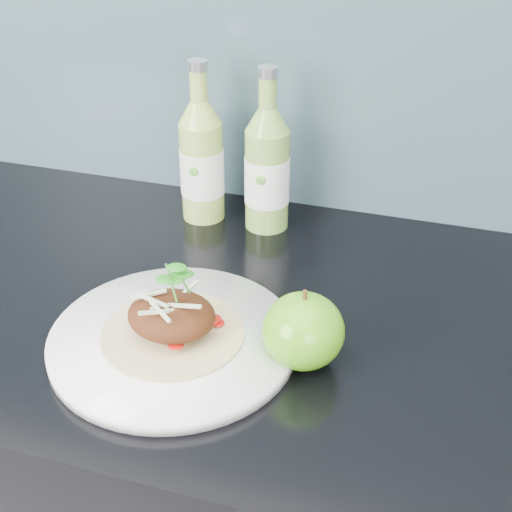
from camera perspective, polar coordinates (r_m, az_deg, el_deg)
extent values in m
cylinder|color=white|center=(0.82, -6.63, -6.70)|extent=(0.37, 0.37, 0.02)
cylinder|color=tan|center=(0.82, -6.67, -6.15)|extent=(0.16, 0.16, 0.00)
ellipsoid|color=#4E240E|center=(0.80, -6.78, -4.76)|extent=(0.10, 0.09, 0.05)
ellipsoid|color=#3B900F|center=(0.78, 3.81, -6.00)|extent=(0.12, 0.12, 0.08)
cylinder|color=#472D14|center=(0.75, 3.93, -3.24)|extent=(0.01, 0.00, 0.01)
cylinder|color=#9BBC4E|center=(1.05, -4.33, 6.77)|extent=(0.08, 0.08, 0.15)
cone|color=#9BBC4E|center=(1.02, -4.53, 11.40)|extent=(0.06, 0.06, 0.03)
cylinder|color=#9BBC4E|center=(1.00, -4.63, 13.44)|extent=(0.02, 0.02, 0.04)
cylinder|color=silver|center=(1.00, -4.70, 14.97)|extent=(0.03, 0.03, 0.01)
cylinder|color=white|center=(1.05, -4.33, 6.79)|extent=(0.08, 0.08, 0.07)
ellipsoid|color=#59A533|center=(1.02, -5.01, 6.75)|extent=(0.01, 0.00, 0.01)
cylinder|color=#7CA846|center=(1.02, 0.88, 6.11)|extent=(0.06, 0.06, 0.15)
cone|color=#7CA846|center=(0.99, 0.93, 10.86)|extent=(0.06, 0.06, 0.03)
cylinder|color=#7CA846|center=(0.97, 0.95, 12.95)|extent=(0.02, 0.02, 0.04)
cylinder|color=silver|center=(0.97, 0.96, 14.53)|extent=(0.03, 0.03, 0.01)
cylinder|color=white|center=(1.02, 0.88, 6.14)|extent=(0.07, 0.07, 0.07)
ellipsoid|color=#59A533|center=(0.99, 0.35, 6.08)|extent=(0.01, 0.00, 0.01)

